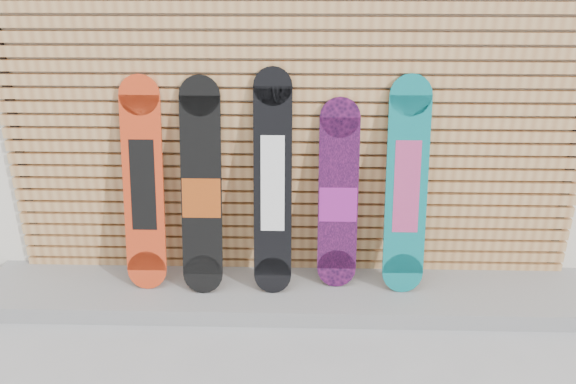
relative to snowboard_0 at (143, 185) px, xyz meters
name	(u,v)px	position (x,y,z in m)	size (l,w,h in m)	color
ground	(313,360)	(1.21, -0.78, -0.88)	(80.00, 80.00, 0.00)	#98989A
building	(357,14)	(1.71, 2.72, 0.92)	(12.00, 5.00, 3.60)	silver
concrete_step	(292,293)	(1.06, -0.10, -0.82)	(4.60, 0.70, 0.12)	gray
slat_wall	(293,134)	(1.06, 0.19, 0.33)	(4.26, 0.08, 2.29)	#B9824D
snowboard_0	(143,185)	(0.00, 0.00, 0.00)	(0.29, 0.34, 1.53)	red
snowboard_1	(201,189)	(0.42, -0.03, -0.01)	(0.29, 0.39, 1.53)	black
snowboard_2	(273,183)	(0.93, -0.02, 0.03)	(0.27, 0.37, 1.58)	black
snowboard_3	(338,196)	(1.39, 0.03, -0.09)	(0.29, 0.27, 1.38)	black
snowboard_4	(406,187)	(1.87, 0.00, 0.01)	(0.29, 0.33, 1.54)	#0C6F73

